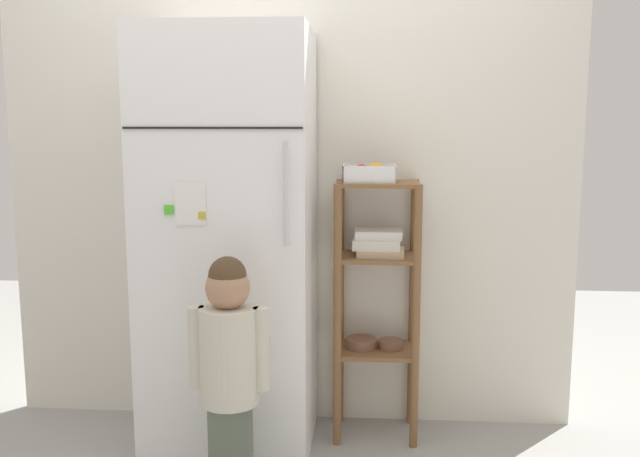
% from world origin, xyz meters
% --- Properties ---
extents(ground_plane, '(6.00, 6.00, 0.00)m').
position_xyz_m(ground_plane, '(0.00, 0.00, 0.00)').
color(ground_plane, '#999993').
extents(kitchen_wall_back, '(2.66, 0.03, 2.31)m').
position_xyz_m(kitchen_wall_back, '(0.00, 0.33, 1.16)').
color(kitchen_wall_back, silver).
rests_on(kitchen_wall_back, ground).
extents(refrigerator, '(0.71, 0.59, 1.81)m').
position_xyz_m(refrigerator, '(-0.22, 0.02, 0.91)').
color(refrigerator, white).
rests_on(refrigerator, ground).
extents(child_standing, '(0.30, 0.22, 0.94)m').
position_xyz_m(child_standing, '(-0.13, -0.44, 0.57)').
color(child_standing, '#5B6755').
rests_on(child_standing, ground).
extents(pantry_shelf_unit, '(0.37, 0.28, 1.17)m').
position_xyz_m(pantry_shelf_unit, '(0.41, 0.15, 0.71)').
color(pantry_shelf_unit, brown).
rests_on(pantry_shelf_unit, ground).
extents(fruit_bin, '(0.23, 0.19, 0.08)m').
position_xyz_m(fruit_bin, '(0.38, 0.14, 1.20)').
color(fruit_bin, white).
rests_on(fruit_bin, pantry_shelf_unit).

